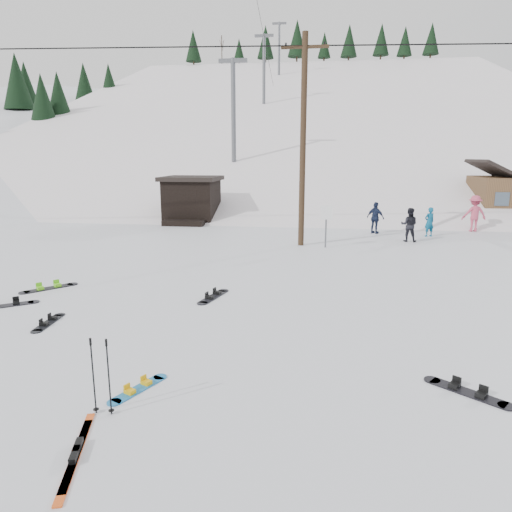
# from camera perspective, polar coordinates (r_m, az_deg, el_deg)

# --- Properties ---
(ground) EXTENTS (200.00, 200.00, 0.00)m
(ground) POSITION_cam_1_polar(r_m,az_deg,el_deg) (8.06, -13.73, -17.47)
(ground) COLOR silver
(ground) RESTS_ON ground
(ski_slope) EXTENTS (60.00, 85.24, 65.97)m
(ski_slope) POSITION_cam_1_polar(r_m,az_deg,el_deg) (63.56, 5.03, -2.20)
(ski_slope) COLOR white
(ski_slope) RESTS_ON ground
(ridge_left) EXTENTS (47.54, 95.03, 58.38)m
(ridge_left) POSITION_cam_1_polar(r_m,az_deg,el_deg) (68.48, -26.97, -1.60)
(ridge_left) COLOR silver
(ridge_left) RESTS_ON ground
(treeline_crest) EXTENTS (50.00, 6.00, 10.00)m
(treeline_crest) POSITION_cam_1_polar(r_m,az_deg,el_deg) (92.59, 6.13, 9.87)
(treeline_crest) COLOR black
(treeline_crest) RESTS_ON ski_slope
(utility_pole) EXTENTS (2.00, 0.26, 9.00)m
(utility_pole) POSITION_cam_1_polar(r_m,az_deg,el_deg) (20.49, 5.90, 14.34)
(utility_pole) COLOR #3A2819
(utility_pole) RESTS_ON ground
(trail_sign) EXTENTS (0.50, 0.09, 1.85)m
(trail_sign) POSITION_cam_1_polar(r_m,az_deg,el_deg) (20.22, 8.77, 4.61)
(trail_sign) COLOR #595B60
(trail_sign) RESTS_ON ground
(lift_hut) EXTENTS (3.40, 4.10, 2.75)m
(lift_hut) POSITION_cam_1_polar(r_m,az_deg,el_deg) (28.59, -8.03, 7.06)
(lift_hut) COLOR black
(lift_hut) RESTS_ON ground
(lift_tower_near) EXTENTS (2.20, 0.36, 8.00)m
(lift_tower_near) POSITION_cam_1_polar(r_m,az_deg,el_deg) (37.28, -2.84, 18.38)
(lift_tower_near) COLOR #595B60
(lift_tower_near) RESTS_ON ski_slope
(lift_tower_mid) EXTENTS (2.20, 0.36, 8.00)m
(lift_tower_mid) POSITION_cam_1_polar(r_m,az_deg,el_deg) (57.80, 1.01, 22.75)
(lift_tower_mid) COLOR #595B60
(lift_tower_mid) RESTS_ON ski_slope
(lift_tower_far) EXTENTS (2.20, 0.36, 8.00)m
(lift_tower_far) POSITION_cam_1_polar(r_m,az_deg,el_deg) (78.60, 2.91, 24.79)
(lift_tower_far) COLOR #595B60
(lift_tower_far) RESTS_ON ski_slope
(hero_snowboard) EXTENTS (0.69, 1.19, 0.09)m
(hero_snowboard) POSITION_cam_1_polar(r_m,az_deg,el_deg) (8.48, -14.50, -15.72)
(hero_snowboard) COLOR #1C77BB
(hero_snowboard) RESTS_ON ground
(hero_skis) EXTENTS (0.66, 1.92, 0.10)m
(hero_skis) POSITION_cam_1_polar(r_m,az_deg,el_deg) (7.16, -21.54, -21.90)
(hero_skis) COLOR #C74614
(hero_skis) RESTS_ON ground
(ski_poles) EXTENTS (0.35, 0.09, 1.26)m
(ski_poles) POSITION_cam_1_polar(r_m,az_deg,el_deg) (7.67, -18.81, -13.99)
(ski_poles) COLOR black
(ski_poles) RESTS_ON ground
(board_scatter_a) EXTENTS (1.37, 1.08, 0.11)m
(board_scatter_a) POSITION_cam_1_polar(r_m,az_deg,el_deg) (14.09, -28.74, -5.40)
(board_scatter_a) COLOR black
(board_scatter_a) RESTS_ON ground
(board_scatter_b) EXTENTS (0.34, 1.37, 0.10)m
(board_scatter_b) POSITION_cam_1_polar(r_m,az_deg,el_deg) (12.24, -24.51, -7.54)
(board_scatter_b) COLOR black
(board_scatter_b) RESTS_ON ground
(board_scatter_c) EXTENTS (1.25, 1.37, 0.12)m
(board_scatter_c) POSITION_cam_1_polar(r_m,az_deg,el_deg) (15.31, -24.46, -3.63)
(board_scatter_c) COLOR black
(board_scatter_c) RESTS_ON ground
(board_scatter_d) EXTENTS (1.27, 1.04, 0.11)m
(board_scatter_d) POSITION_cam_1_polar(r_m,az_deg,el_deg) (8.89, 24.92, -15.13)
(board_scatter_d) COLOR black
(board_scatter_d) RESTS_ON ground
(board_scatter_f) EXTENTS (0.63, 1.55, 0.11)m
(board_scatter_f) POSITION_cam_1_polar(r_m,az_deg,el_deg) (13.19, -5.35, -5.03)
(board_scatter_f) COLOR black
(board_scatter_f) RESTS_ON ground
(skier_teal) EXTENTS (0.63, 0.55, 1.47)m
(skier_teal) POSITION_cam_1_polar(r_m,az_deg,el_deg) (24.48, 20.85, 4.00)
(skier_teal) COLOR #0C5479
(skier_teal) RESTS_ON ground
(skier_dark) EXTENTS (0.89, 0.76, 1.59)m
(skier_dark) POSITION_cam_1_polar(r_m,az_deg,el_deg) (22.68, 18.60, 3.72)
(skier_dark) COLOR black
(skier_dark) RESTS_ON ground
(skier_pink) EXTENTS (1.30, 0.81, 1.92)m
(skier_pink) POSITION_cam_1_polar(r_m,az_deg,el_deg) (27.05, 25.62, 4.81)
(skier_pink) COLOR #BF435E
(skier_pink) RESTS_ON ground
(skier_navy) EXTENTS (1.02, 0.89, 1.64)m
(skier_navy) POSITION_cam_1_polar(r_m,az_deg,el_deg) (24.56, 14.70, 4.64)
(skier_navy) COLOR #17203B
(skier_navy) RESTS_ON ground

